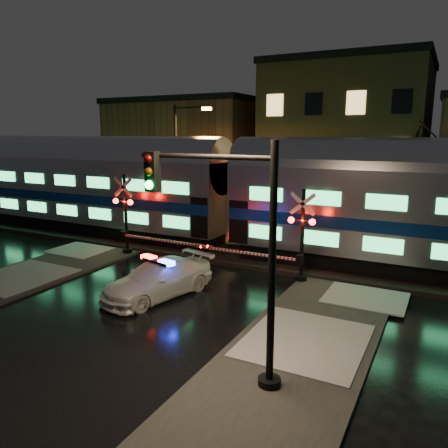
{
  "coord_description": "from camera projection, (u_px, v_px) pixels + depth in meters",
  "views": [
    {
      "loc": [
        10.01,
        -15.07,
        6.36
      ],
      "look_at": [
        0.82,
        2.5,
        2.2
      ],
      "focal_mm": 35.0,
      "sensor_mm": 36.0,
      "label": 1
    }
  ],
  "objects": [
    {
      "name": "ground",
      "position": [
        181.0,
        282.0,
        18.92
      ],
      "size": [
        120.0,
        120.0,
        0.0
      ],
      "primitive_type": "plane",
      "color": "black",
      "rests_on": "ground"
    },
    {
      "name": "ballast",
      "position": [
        232.0,
        252.0,
        23.23
      ],
      "size": [
        90.0,
        4.2,
        0.24
      ],
      "primitive_type": "cube",
      "color": "black",
      "rests_on": "ground"
    },
    {
      "name": "sidewalk_right",
      "position": [
        268.0,
        393.0,
        10.75
      ],
      "size": [
        4.0,
        20.0,
        0.12
      ],
      "primitive_type": "cube",
      "color": "#2D2D2D",
      "rests_on": "ground"
    },
    {
      "name": "building_left",
      "position": [
        191.0,
        152.0,
        42.97
      ],
      "size": [
        14.0,
        10.0,
        9.0
      ],
      "primitive_type": "cube",
      "color": "brown",
      "rests_on": "ground"
    },
    {
      "name": "building_mid",
      "position": [
        348.0,
        140.0,
        36.34
      ],
      "size": [
        12.0,
        11.0,
        11.5
      ],
      "primitive_type": "cube",
      "color": "brown",
      "rests_on": "ground"
    },
    {
      "name": "train",
      "position": [
        232.0,
        191.0,
        22.56
      ],
      "size": [
        51.0,
        3.12,
        5.92
      ],
      "color": "black",
      "rests_on": "ballast"
    },
    {
      "name": "police_car",
      "position": [
        158.0,
        279.0,
        17.19
      ],
      "size": [
        3.09,
        5.18,
        1.57
      ],
      "rotation": [
        0.0,
        0.0,
        -0.24
      ],
      "color": "white",
      "rests_on": "ground"
    },
    {
      "name": "crossing_signal_right",
      "position": [
        293.0,
        244.0,
        18.64
      ],
      "size": [
        5.76,
        0.65,
        4.07
      ],
      "color": "black",
      "rests_on": "ground"
    },
    {
      "name": "crossing_signal_left",
      "position": [
        130.0,
        223.0,
        22.63
      ],
      "size": [
        6.02,
        0.67,
        4.26
      ],
      "color": "black",
      "rests_on": "ground"
    },
    {
      "name": "traffic_light",
      "position": [
        235.0,
        259.0,
        10.77
      ],
      "size": [
        4.01,
        0.71,
        6.2
      ],
      "rotation": [
        0.0,
        0.0,
        0.08
      ],
      "color": "black",
      "rests_on": "ground"
    },
    {
      "name": "streetlight",
      "position": [
        180.0,
        159.0,
        28.41
      ],
      "size": [
        2.71,
        0.28,
        8.11
      ],
      "color": "black",
      "rests_on": "ground"
    }
  ]
}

